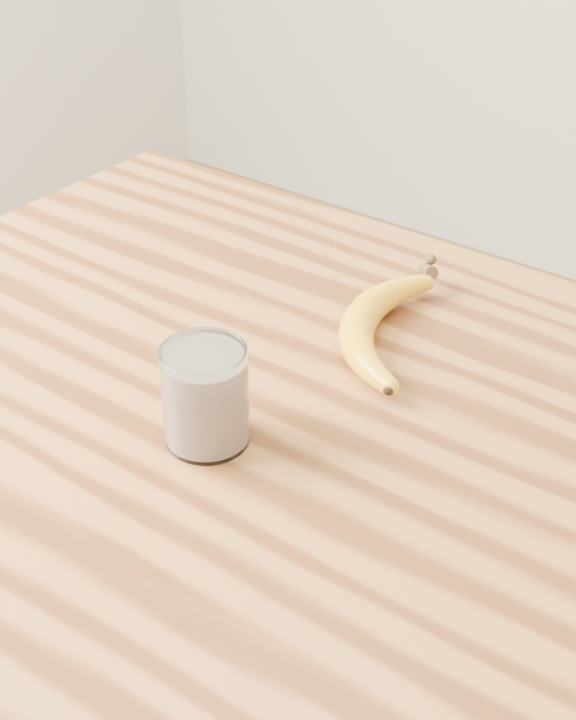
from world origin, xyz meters
The scene contains 3 objects.
table centered at (0.00, 0.00, 0.77)m, with size 1.20×0.80×0.90m.
smoothie_glass centered at (-0.07, -0.08, 0.95)m, with size 0.08×0.08×0.10m.
banana centered at (-0.06, 0.15, 0.92)m, with size 0.12×0.32×0.04m, color orange, non-canonical shape.
Camera 1 is at (0.42, -0.62, 1.48)m, focal length 50.00 mm.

